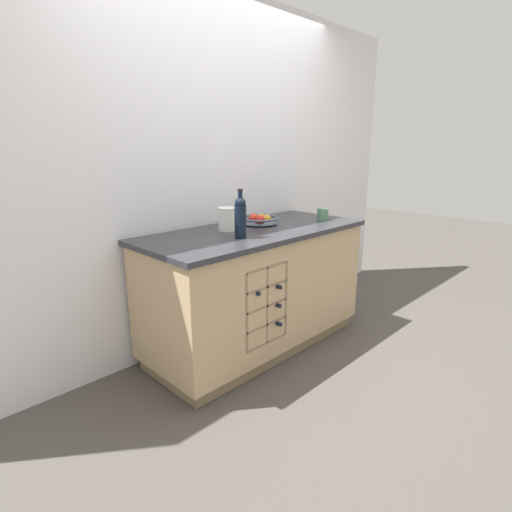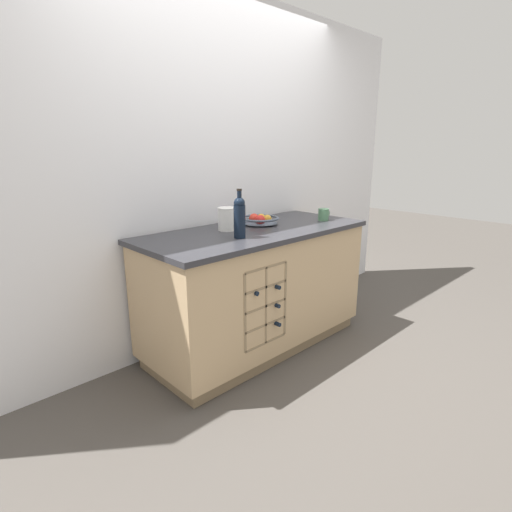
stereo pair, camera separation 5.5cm
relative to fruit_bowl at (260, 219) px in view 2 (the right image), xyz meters
The scene contains 7 objects.
ground_plane 0.95m from the fruit_bowl, 143.14° to the right, with size 14.00×14.00×0.00m, color #4C4742.
back_wall 0.48m from the fruit_bowl, 115.34° to the left, with size 4.40×0.06×2.55m, color white.
kitchen_island 0.52m from the fruit_bowl, 142.91° to the right, with size 1.71×0.75×0.90m.
fruit_bowl is the anchor object (origin of this frame).
white_pitcher 0.32m from the fruit_bowl, behind, with size 0.18×0.13×0.16m.
ceramic_mug 0.53m from the fruit_bowl, 25.76° to the right, with size 0.12×0.08×0.09m.
standing_wine_bottle 0.49m from the fruit_bowl, 150.19° to the right, with size 0.08×0.08×0.31m.
Camera 2 is at (-1.93, -2.00, 1.46)m, focal length 28.00 mm.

